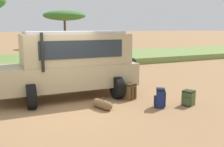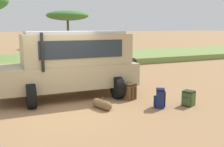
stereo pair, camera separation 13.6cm
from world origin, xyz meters
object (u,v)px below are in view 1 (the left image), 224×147
(safari_vehicle, at_px, (72,62))
(backpack_beside_front_wheel, at_px, (160,98))
(duffel_bag_low_black_case, at_px, (102,104))
(acacia_tree_centre_back, at_px, (64,16))
(backpack_cluster_center, at_px, (130,92))
(backpack_near_rear_wheel, at_px, (188,98))

(safari_vehicle, distance_m, backpack_beside_front_wheel, 3.51)
(duffel_bag_low_black_case, bearing_deg, acacia_tree_centre_back, 76.96)
(backpack_beside_front_wheel, relative_size, acacia_tree_centre_back, 0.12)
(backpack_beside_front_wheel, xyz_separation_m, backpack_cluster_center, (-0.39, 1.30, -0.02))
(safari_vehicle, relative_size, backpack_cluster_center, 9.27)
(backpack_beside_front_wheel, xyz_separation_m, backpack_near_rear_wheel, (1.01, -0.20, -0.06))
(safari_vehicle, bearing_deg, acacia_tree_centre_back, 75.06)
(backpack_beside_front_wheel, bearing_deg, duffel_bag_low_black_case, 158.40)
(safari_vehicle, bearing_deg, backpack_cluster_center, -36.69)
(backpack_beside_front_wheel, distance_m, backpack_cluster_center, 1.35)
(backpack_near_rear_wheel, height_order, acacia_tree_centre_back, acacia_tree_centre_back)
(acacia_tree_centre_back, bearing_deg, backpack_beside_front_wheel, -99.07)
(backpack_near_rear_wheel, bearing_deg, backpack_beside_front_wheel, 168.92)
(safari_vehicle, relative_size, acacia_tree_centre_back, 1.00)
(safari_vehicle, relative_size, duffel_bag_low_black_case, 6.58)
(duffel_bag_low_black_case, height_order, acacia_tree_centre_back, acacia_tree_centre_back)
(acacia_tree_centre_back, bearing_deg, duffel_bag_low_black_case, -103.04)
(backpack_beside_front_wheel, relative_size, backpack_near_rear_wheel, 1.25)
(safari_vehicle, height_order, duffel_bag_low_black_case, safari_vehicle)
(backpack_near_rear_wheel, bearing_deg, safari_vehicle, 138.38)
(safari_vehicle, xyz_separation_m, acacia_tree_centre_back, (6.36, 23.84, 2.74))
(backpack_beside_front_wheel, xyz_separation_m, duffel_bag_low_black_case, (-1.74, 0.69, -0.16))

